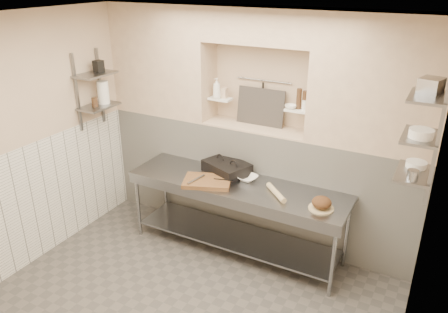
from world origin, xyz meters
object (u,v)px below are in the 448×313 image
Objects in this scene: cutting_board at (207,181)px; panini_press at (227,168)px; prep_table at (236,204)px; mixing_bowl at (247,178)px; bottle_soap at (217,88)px; rolling_pin at (276,193)px; jug_left at (103,92)px; bowl_alcove at (291,107)px; bread_loaf at (322,202)px.

panini_press is at bearing 78.51° from cutting_board.
prep_table is 11.19× the size of mixing_bowl.
prep_table is at bearing -44.19° from bottle_soap.
bottle_soap reaches higher than rolling_pin.
jug_left reaches higher than cutting_board.
panini_press is 4.64× the size of bowl_alcove.
bread_loaf is (1.33, 0.05, 0.05)m from cutting_board.
prep_table is 12.91× the size of bread_loaf.
rolling_pin reaches higher than cutting_board.
bottle_soap is 0.89× the size of jug_left.
bottle_soap is at bearing 135.81° from prep_table.
prep_table is 0.44m from cutting_board.
mixing_bowl is 1.15m from bottle_soap.
rolling_pin is (0.73, -0.24, -0.04)m from panini_press.
jug_left reaches higher than rolling_pin.
prep_table is 9.18× the size of jug_left.
jug_left is (-1.92, -0.18, 0.83)m from mixing_bowl.
bottle_soap is (-0.31, 0.31, 0.87)m from panini_press.
bowl_alcove is (0.34, 0.40, 0.81)m from mixing_bowl.
jug_left is at bearing 178.79° from bread_loaf.
mixing_bowl is at bearing 10.52° from panini_press.
cutting_board is at bearing -172.41° from rolling_pin.
mixing_bowl is 0.96m from bowl_alcove.
bowl_alcove is (0.64, 0.34, 0.76)m from panini_press.
bread_loaf is at bearing -21.53° from bottle_soap.
rolling_pin is at bearing 0.00° from jug_left.
bowl_alcove reaches higher than cutting_board.
prep_table is 4.86× the size of cutting_board.
jug_left is (-1.32, -0.56, -0.08)m from bottle_soap.
bottle_soap is at bearing 148.41° from mixing_bowl.
bottle_soap is 1.86× the size of bowl_alcove.
cutting_board is 1.89× the size of jug_left.
panini_press is 1.82m from jug_left.
bottle_soap is at bearing 109.50° from cutting_board.
rolling_pin is 1.99× the size of bread_loaf.
rolling_pin is (0.81, 0.11, 0.01)m from cutting_board.
panini_press reaches higher than prep_table.
mixing_bowl is 0.58× the size of rolling_pin.
jug_left is at bearing -149.81° from panini_press.
prep_table is 2.16m from jug_left.
bottle_soap is at bearing 156.01° from panini_press.
rolling_pin is (0.50, -0.03, 0.29)m from prep_table.
bread_loaf is 0.71× the size of jug_left.
panini_press is 1.29m from bread_loaf.
panini_press is at bearing -151.86° from bowl_alcove.
panini_press is 1.57× the size of rolling_pin.
panini_press reaches higher than bread_loaf.
prep_table is at bearing 176.29° from rolling_pin.
cutting_board is at bearing -135.74° from bowl_alcove.
cutting_board is at bearing -155.21° from prep_table.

